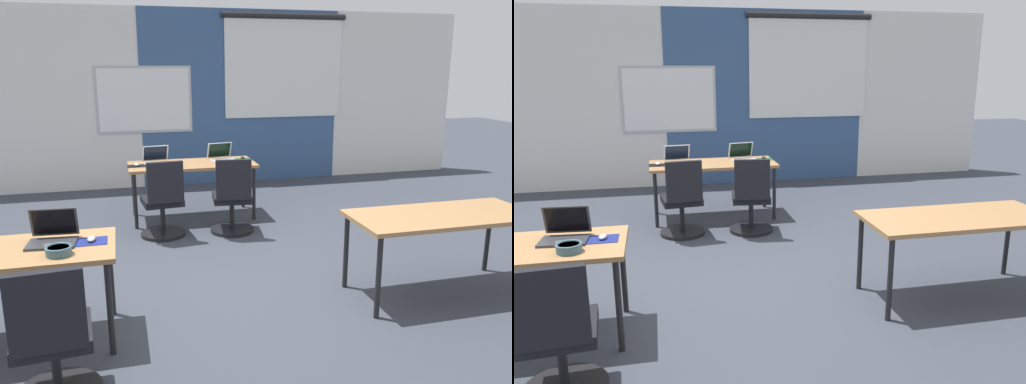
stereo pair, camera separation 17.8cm
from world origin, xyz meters
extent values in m
plane|color=#383D47|center=(0.00, 0.00, 0.00)|extent=(24.00, 24.00, 0.00)
cube|color=silver|center=(0.00, 4.20, 1.40)|extent=(10.00, 0.20, 2.80)
cube|color=#385684|center=(1.12, 4.09, 1.40)|extent=(3.29, 0.01, 2.80)
cube|color=#B7B7BC|center=(-0.46, 4.09, 1.40)|extent=(1.48, 0.02, 1.04)
cube|color=white|center=(-0.46, 4.08, 1.40)|extent=(1.40, 0.02, 0.96)
cube|color=white|center=(1.83, 4.08, 1.86)|extent=(2.00, 0.02, 1.57)
cylinder|color=black|center=(1.83, 4.08, 2.70)|extent=(2.10, 0.10, 0.10)
cylinder|color=black|center=(-1.01, -0.90, 0.34)|extent=(0.04, 0.04, 0.68)
cylinder|color=black|center=(-1.01, -0.30, 0.34)|extent=(0.04, 0.04, 0.68)
cube|color=#A37547|center=(1.75, -0.60, 0.70)|extent=(1.60, 0.70, 0.04)
cylinder|color=black|center=(1.01, -0.90, 0.34)|extent=(0.04, 0.04, 0.68)
cylinder|color=black|center=(1.01, -0.30, 0.34)|extent=(0.04, 0.04, 0.68)
cylinder|color=black|center=(2.49, -0.30, 0.34)|extent=(0.04, 0.04, 0.68)
cube|color=#A37547|center=(0.00, 2.20, 0.70)|extent=(1.60, 0.70, 0.04)
cylinder|color=black|center=(-0.74, 1.90, 0.34)|extent=(0.04, 0.04, 0.68)
cylinder|color=black|center=(0.74, 1.90, 0.34)|extent=(0.04, 0.04, 0.68)
cylinder|color=black|center=(-0.74, 2.50, 0.34)|extent=(0.04, 0.04, 0.68)
cylinder|color=black|center=(0.74, 2.50, 0.34)|extent=(0.04, 0.04, 0.68)
cube|color=silver|center=(0.42, 2.24, 0.73)|extent=(0.36, 0.28, 0.02)
cube|color=#4C4C4F|center=(0.43, 2.19, 0.74)|extent=(0.10, 0.07, 0.00)
cube|color=silver|center=(0.39, 2.39, 0.84)|extent=(0.34, 0.14, 0.21)
cube|color=black|center=(0.39, 2.39, 0.84)|extent=(0.30, 0.12, 0.18)
cube|color=#23512D|center=(0.69, 2.29, 0.72)|extent=(0.22, 0.19, 0.00)
ellipsoid|color=black|center=(0.69, 2.29, 0.74)|extent=(0.06, 0.10, 0.03)
cylinder|color=black|center=(0.37, 1.51, 0.02)|extent=(0.52, 0.52, 0.04)
cylinder|color=black|center=(0.37, 1.51, 0.21)|extent=(0.06, 0.06, 0.34)
cube|color=black|center=(0.37, 1.51, 0.42)|extent=(0.49, 0.49, 0.08)
cube|color=black|center=(0.34, 1.26, 0.69)|extent=(0.40, 0.11, 0.46)
sphere|color=black|center=(0.39, 1.74, 0.02)|extent=(0.04, 0.04, 0.04)
sphere|color=black|center=(0.58, 1.41, 0.02)|extent=(0.04, 0.04, 0.04)
sphere|color=black|center=(0.14, 1.46, 0.02)|extent=(0.04, 0.04, 0.04)
cube|color=#333338|center=(-1.38, -0.56, 0.73)|extent=(0.35, 0.25, 0.02)
cube|color=#4C4C4F|center=(-1.39, -0.61, 0.74)|extent=(0.09, 0.07, 0.00)
cube|color=#333338|center=(-1.37, -0.42, 0.84)|extent=(0.33, 0.08, 0.22)
cube|color=black|center=(-1.37, -0.42, 0.85)|extent=(0.30, 0.07, 0.19)
cube|color=navy|center=(-1.12, -0.56, 0.72)|extent=(0.22, 0.19, 0.00)
ellipsoid|color=#B2B2B7|center=(-1.12, -0.56, 0.74)|extent=(0.07, 0.11, 0.03)
cylinder|color=black|center=(-1.32, -1.31, 0.21)|extent=(0.06, 0.06, 0.34)
cube|color=black|center=(-1.32, -1.31, 0.42)|extent=(0.47, 0.47, 0.08)
cube|color=black|center=(-1.31, -1.56, 0.69)|extent=(0.40, 0.09, 0.46)
sphere|color=black|center=(-1.34, -1.08, 0.02)|extent=(0.04, 0.04, 0.04)
cube|color=silver|center=(-0.43, 2.22, 0.73)|extent=(0.36, 0.27, 0.02)
cube|color=#4C4C4F|center=(-0.42, 2.17, 0.74)|extent=(0.10, 0.07, 0.00)
cube|color=silver|center=(-0.45, 2.38, 0.84)|extent=(0.34, 0.13, 0.21)
cube|color=black|center=(-0.44, 2.37, 0.84)|extent=(0.30, 0.11, 0.18)
cube|color=black|center=(-0.69, 2.18, 0.72)|extent=(0.22, 0.19, 0.00)
ellipsoid|color=silver|center=(-0.69, 2.18, 0.74)|extent=(0.06, 0.10, 0.03)
cylinder|color=black|center=(-0.45, 1.57, 0.02)|extent=(0.52, 0.52, 0.04)
cylinder|color=black|center=(-0.45, 1.57, 0.21)|extent=(0.06, 0.06, 0.34)
cube|color=black|center=(-0.45, 1.57, 0.42)|extent=(0.49, 0.49, 0.08)
cube|color=black|center=(-0.42, 1.32, 0.69)|extent=(0.40, 0.10, 0.46)
sphere|color=black|center=(-0.47, 1.81, 0.02)|extent=(0.04, 0.04, 0.04)
sphere|color=black|center=(-0.22, 1.53, 0.02)|extent=(0.04, 0.04, 0.04)
sphere|color=black|center=(-0.66, 1.48, 0.02)|extent=(0.04, 0.04, 0.04)
cylinder|color=#3D6070|center=(-1.32, -0.78, 0.75)|extent=(0.17, 0.17, 0.05)
torus|color=#3D6070|center=(-1.32, -0.78, 0.78)|extent=(0.18, 0.18, 0.02)
cylinder|color=gold|center=(-1.32, -0.78, 0.77)|extent=(0.14, 0.14, 0.01)
camera|label=1|loc=(-0.87, -4.24, 1.97)|focal=36.01mm
camera|label=2|loc=(-0.70, -4.28, 1.97)|focal=36.01mm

